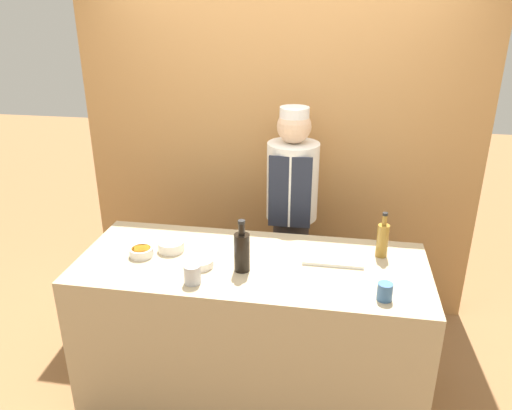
{
  "coord_description": "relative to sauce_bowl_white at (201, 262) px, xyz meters",
  "views": [
    {
      "loc": [
        0.44,
        -2.41,
        2.29
      ],
      "look_at": [
        0.0,
        0.16,
        1.2
      ],
      "focal_mm": 35.0,
      "sensor_mm": 36.0,
      "label": 1
    }
  ],
  "objects": [
    {
      "name": "chef_center",
      "position": [
        0.41,
        0.84,
        -0.05
      ],
      "size": [
        0.35,
        0.35,
        1.64
      ],
      "color": "#28282D",
      "rests_on": "ground_plane"
    },
    {
      "name": "bottle_soy",
      "position": [
        0.23,
        -0.0,
        0.09
      ],
      "size": [
        0.08,
        0.08,
        0.3
      ],
      "color": "black",
      "rests_on": "counter"
    },
    {
      "name": "cutting_board",
      "position": [
        0.72,
        0.21,
        -0.01
      ],
      "size": [
        0.33,
        0.21,
        0.02
      ],
      "color": "white",
      "rests_on": "counter"
    },
    {
      "name": "counter",
      "position": [
        0.27,
        0.09,
        -0.49
      ],
      "size": [
        1.96,
        0.79,
        0.92
      ],
      "color": "tan",
      "rests_on": "ground_plane"
    },
    {
      "name": "ground_plane",
      "position": [
        0.27,
        0.09,
        -0.95
      ],
      "size": [
        14.0,
        14.0,
        0.0
      ],
      "primitive_type": "plane",
      "color": "olive"
    },
    {
      "name": "sauce_bowl_yellow",
      "position": [
        -0.22,
        0.15,
        0.01
      ],
      "size": [
        0.15,
        0.15,
        0.06
      ],
      "color": "white",
      "rests_on": "counter"
    },
    {
      "name": "bottle_vinegar",
      "position": [
        0.98,
        0.29,
        0.08
      ],
      "size": [
        0.07,
        0.07,
        0.27
      ],
      "color": "olive",
      "rests_on": "counter"
    },
    {
      "name": "sauce_bowl_orange",
      "position": [
        -0.37,
        0.06,
        0.0
      ],
      "size": [
        0.13,
        0.13,
        0.05
      ],
      "color": "white",
      "rests_on": "counter"
    },
    {
      "name": "sauce_bowl_white",
      "position": [
        0.0,
        0.0,
        0.0
      ],
      "size": [
        0.14,
        0.14,
        0.04
      ],
      "color": "white",
      "rests_on": "counter"
    },
    {
      "name": "cup_blue",
      "position": [
        0.97,
        -0.17,
        0.02
      ],
      "size": [
        0.08,
        0.08,
        0.09
      ],
      "color": "#386093",
      "rests_on": "counter"
    },
    {
      "name": "cabinet_wall",
      "position": [
        0.27,
        1.24,
        0.25
      ],
      "size": [
        2.89,
        0.18,
        2.4
      ],
      "color": "#B7844C",
      "rests_on": "ground_plane"
    },
    {
      "name": "cup_steel",
      "position": [
        0.01,
        -0.17,
        0.03
      ],
      "size": [
        0.09,
        0.09,
        0.1
      ],
      "color": "#B7B7BC",
      "rests_on": "counter"
    }
  ]
}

